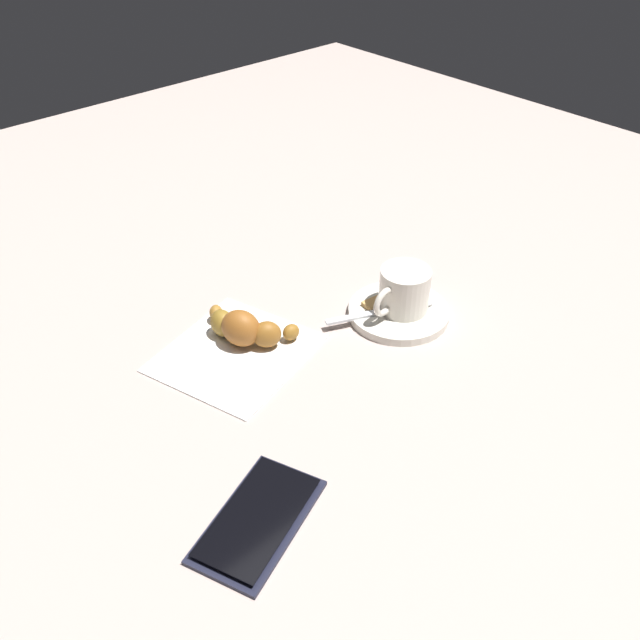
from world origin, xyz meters
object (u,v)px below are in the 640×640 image
object	(u,v)px
saucer	(399,312)
teaspoon	(398,308)
espresso_cup	(404,290)
sugar_packet	(387,298)
cell_phone	(258,519)
croissant	(243,328)
napkin	(236,353)

from	to	relation	value
saucer	teaspoon	bearing A→B (deg)	8.06
saucer	espresso_cup	distance (m)	0.03
sugar_packet	cell_phone	bearing A→B (deg)	31.51
saucer	teaspoon	world-z (taller)	teaspoon
croissant	cell_phone	world-z (taller)	croissant
saucer	napkin	bearing A→B (deg)	-21.40
saucer	cell_phone	size ratio (longest dim) A/B	0.84
saucer	croissant	world-z (taller)	croissant
cell_phone	sugar_packet	bearing A→B (deg)	-155.34
sugar_packet	croissant	world-z (taller)	croissant
teaspoon	sugar_packet	distance (m)	0.02
sugar_packet	espresso_cup	bearing A→B (deg)	97.11
espresso_cup	croissant	world-z (taller)	espresso_cup
cell_phone	espresso_cup	bearing A→B (deg)	-159.20
teaspoon	croissant	size ratio (longest dim) A/B	1.18
espresso_cup	napkin	bearing A→B (deg)	-21.72
sugar_packet	napkin	xyz separation A→B (m)	(0.20, -0.05, -0.01)
napkin	cell_phone	world-z (taller)	cell_phone
croissant	cell_phone	xyz separation A→B (m)	(0.15, 0.21, -0.02)
croissant	saucer	bearing A→B (deg)	154.08
saucer	espresso_cup	size ratio (longest dim) A/B	1.43
cell_phone	croissant	bearing A→B (deg)	-124.60
saucer	sugar_packet	world-z (taller)	sugar_packet
espresso_cup	cell_phone	distance (m)	0.35
napkin	teaspoon	bearing A→B (deg)	158.30
croissant	cell_phone	distance (m)	0.26
espresso_cup	napkin	size ratio (longest dim) A/B	0.53
sugar_packet	cell_phone	world-z (taller)	sugar_packet
napkin	croissant	bearing A→B (deg)	-155.77
sugar_packet	cell_phone	size ratio (longest dim) A/B	0.47
sugar_packet	teaspoon	bearing A→B (deg)	84.57
espresso_cup	napkin	distance (m)	0.22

